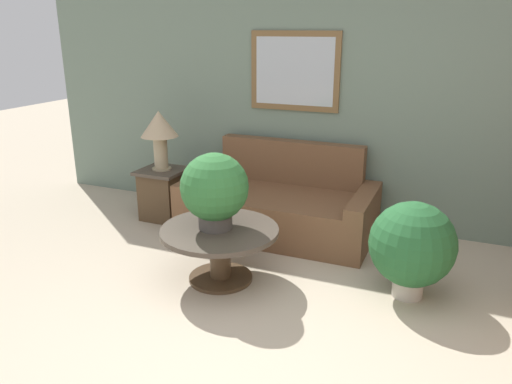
{
  "coord_description": "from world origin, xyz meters",
  "views": [
    {
      "loc": [
        0.98,
        -2.42,
        2.04
      ],
      "look_at": [
        -0.72,
        1.62,
        0.58
      ],
      "focal_mm": 35.0,
      "sensor_mm": 36.0,
      "label": 1
    }
  ],
  "objects_px": {
    "couch_main": "(279,206)",
    "table_lamp": "(159,129)",
    "coffee_table": "(220,243)",
    "potted_plant_floor": "(412,246)",
    "potted_plant_on_table": "(215,189)",
    "side_table": "(163,193)"
  },
  "relations": [
    {
      "from": "couch_main",
      "to": "table_lamp",
      "type": "distance_m",
      "value": 1.51
    },
    {
      "from": "coffee_table",
      "to": "couch_main",
      "type": "bearing_deg",
      "value": 85.65
    },
    {
      "from": "potted_plant_floor",
      "to": "couch_main",
      "type": "bearing_deg",
      "value": 148.92
    },
    {
      "from": "table_lamp",
      "to": "potted_plant_floor",
      "type": "xyz_separation_m",
      "value": [
        2.72,
        -0.71,
        -0.58
      ]
    },
    {
      "from": "table_lamp",
      "to": "potted_plant_on_table",
      "type": "height_order",
      "value": "table_lamp"
    },
    {
      "from": "couch_main",
      "to": "potted_plant_floor",
      "type": "height_order",
      "value": "couch_main"
    },
    {
      "from": "coffee_table",
      "to": "potted_plant_floor",
      "type": "bearing_deg",
      "value": 12.64
    },
    {
      "from": "coffee_table",
      "to": "potted_plant_floor",
      "type": "height_order",
      "value": "potted_plant_floor"
    },
    {
      "from": "couch_main",
      "to": "side_table",
      "type": "distance_m",
      "value": 1.33
    },
    {
      "from": "side_table",
      "to": "potted_plant_on_table",
      "type": "height_order",
      "value": "potted_plant_on_table"
    },
    {
      "from": "table_lamp",
      "to": "potted_plant_on_table",
      "type": "bearing_deg",
      "value": -41.23
    },
    {
      "from": "coffee_table",
      "to": "side_table",
      "type": "xyz_separation_m",
      "value": [
        -1.23,
        1.05,
        -0.05
      ]
    },
    {
      "from": "potted_plant_floor",
      "to": "coffee_table",
      "type": "bearing_deg",
      "value": -167.36
    },
    {
      "from": "side_table",
      "to": "potted_plant_floor",
      "type": "relative_size",
      "value": 0.72
    },
    {
      "from": "couch_main",
      "to": "coffee_table",
      "type": "bearing_deg",
      "value": -94.35
    },
    {
      "from": "coffee_table",
      "to": "potted_plant_floor",
      "type": "distance_m",
      "value": 1.53
    },
    {
      "from": "potted_plant_floor",
      "to": "table_lamp",
      "type": "bearing_deg",
      "value": 165.37
    },
    {
      "from": "coffee_table",
      "to": "table_lamp",
      "type": "height_order",
      "value": "table_lamp"
    },
    {
      "from": "potted_plant_on_table",
      "to": "potted_plant_floor",
      "type": "distance_m",
      "value": 1.61
    },
    {
      "from": "couch_main",
      "to": "table_lamp",
      "type": "height_order",
      "value": "table_lamp"
    },
    {
      "from": "coffee_table",
      "to": "potted_plant_on_table",
      "type": "height_order",
      "value": "potted_plant_on_table"
    },
    {
      "from": "side_table",
      "to": "coffee_table",
      "type": "bearing_deg",
      "value": -40.36
    }
  ]
}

